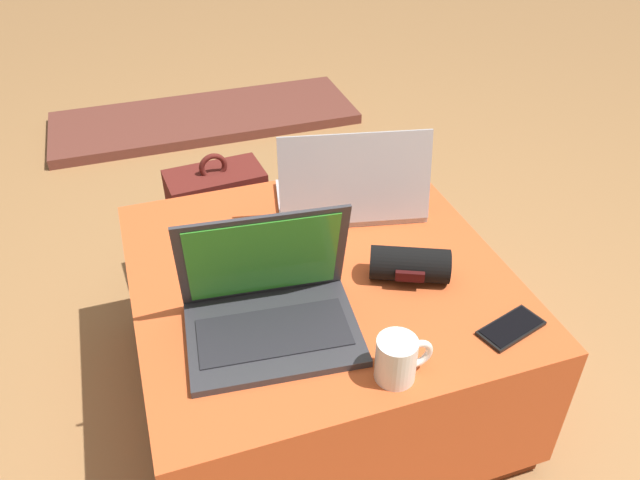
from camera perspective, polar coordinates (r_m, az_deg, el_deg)
name	(u,v)px	position (r m, az deg, el deg)	size (l,w,h in m)	color
ground_plane	(319,386)	(1.72, -0.10, -13.19)	(14.00, 14.00, 0.00)	#9E7042
ottoman	(319,332)	(1.57, -0.10, -8.39)	(0.84, 0.84, 0.40)	maroon
laptop_near	(270,307)	(1.27, -4.61, -6.10)	(0.37, 0.28, 0.26)	#333338
laptop_far	(351,193)	(1.61, 2.81, 4.32)	(0.41, 0.31, 0.24)	#B7B7BC
cell_phone	(511,328)	(1.35, 17.07, -7.70)	(0.15, 0.10, 0.01)	black
backpack	(219,226)	(1.98, -9.18, 1.27)	(0.29, 0.21, 0.44)	#5B1E19
wrist_brace	(410,264)	(1.40, 8.19, -2.22)	(0.19, 0.14, 0.08)	black
coffee_mug	(398,359)	(1.18, 7.14, -10.72)	(0.11, 0.08, 0.09)	white
fireplace_hearth	(205,118)	(3.06, -10.48, 10.92)	(1.40, 0.50, 0.04)	brown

